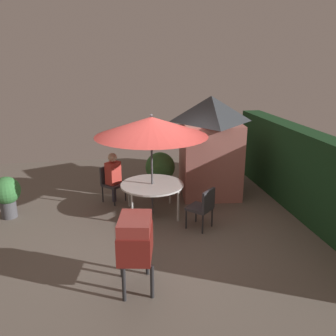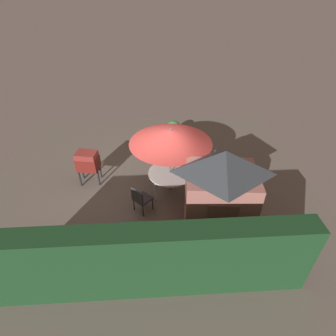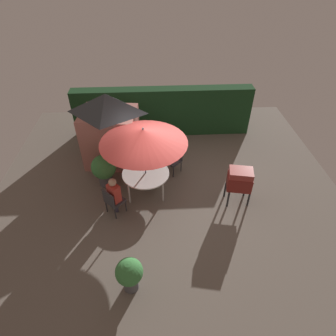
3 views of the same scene
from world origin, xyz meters
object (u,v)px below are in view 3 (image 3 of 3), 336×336
(patio_umbrella, at_px, (143,136))
(person_in_red, at_px, (114,192))
(bbq_grill, at_px, (240,180))
(potted_plant_by_grill, at_px, (104,168))
(chair_near_shed, at_px, (113,200))
(garden_shed, at_px, (110,129))
(patio_table, at_px, (146,174))
(potted_plant_by_shed, at_px, (129,274))
(chair_far_side, at_px, (175,158))

(patio_umbrella, distance_m, person_in_red, 1.76)
(bbq_grill, distance_m, potted_plant_by_grill, 4.17)
(potted_plant_by_grill, bearing_deg, chair_near_shed, -73.56)
(garden_shed, distance_m, person_in_red, 2.61)
(patio_table, height_order, chair_near_shed, chair_near_shed)
(patio_table, bearing_deg, potted_plant_by_shed, -96.05)
(chair_near_shed, relative_size, person_in_red, 0.71)
(patio_table, bearing_deg, bbq_grill, -12.62)
(chair_far_side, relative_size, potted_plant_by_shed, 0.94)
(bbq_grill, bearing_deg, person_in_red, -176.10)
(patio_table, relative_size, person_in_red, 1.14)
(potted_plant_by_grill, height_order, person_in_red, person_in_red)
(bbq_grill, distance_m, chair_far_side, 2.38)
(chair_far_side, bearing_deg, garden_shed, 160.94)
(patio_table, height_order, patio_umbrella, patio_umbrella)
(chair_far_side, bearing_deg, potted_plant_by_shed, -107.24)
(patio_umbrella, height_order, chair_near_shed, patio_umbrella)
(chair_near_shed, bearing_deg, potted_plant_by_grill, 106.44)
(chair_far_side, bearing_deg, bbq_grill, -41.31)
(chair_near_shed, relative_size, potted_plant_by_shed, 0.94)
(potted_plant_by_shed, bearing_deg, garden_shed, 99.63)
(chair_near_shed, distance_m, potted_plant_by_grill, 1.36)
(bbq_grill, relative_size, chair_near_shed, 1.33)
(patio_umbrella, relative_size, potted_plant_by_grill, 2.27)
(patio_umbrella, distance_m, potted_plant_by_shed, 3.57)
(patio_table, xyz_separation_m, person_in_red, (-0.88, -0.86, 0.11))
(patio_umbrella, bearing_deg, bbq_grill, -12.62)
(potted_plant_by_grill, bearing_deg, bbq_grill, -13.82)
(garden_shed, xyz_separation_m, patio_umbrella, (1.18, -1.68, 0.74))
(potted_plant_by_shed, xyz_separation_m, potted_plant_by_grill, (-0.98, 3.62, 0.07))
(chair_far_side, distance_m, person_in_red, 2.58)
(person_in_red, bearing_deg, potted_plant_by_shed, -77.36)
(bbq_grill, bearing_deg, patio_table, 167.38)
(patio_umbrella, bearing_deg, person_in_red, -135.65)
(potted_plant_by_shed, xyz_separation_m, person_in_red, (-0.53, 2.38, 0.21))
(chair_near_shed, height_order, potted_plant_by_shed, potted_plant_by_shed)
(patio_table, xyz_separation_m, bbq_grill, (2.72, -0.61, 0.17))
(patio_umbrella, relative_size, chair_near_shed, 2.77)
(bbq_grill, bearing_deg, patio_umbrella, 167.38)
(bbq_grill, relative_size, person_in_red, 0.95)
(patio_umbrella, xyz_separation_m, potted_plant_by_grill, (-1.32, 0.38, -1.41))
(person_in_red, bearing_deg, patio_table, 44.35)
(potted_plant_by_shed, bearing_deg, patio_table, 83.95)
(garden_shed, relative_size, person_in_red, 2.03)
(bbq_grill, bearing_deg, potted_plant_by_grill, 166.18)
(garden_shed, xyz_separation_m, patio_table, (1.18, -1.68, -0.63))
(patio_umbrella, height_order, person_in_red, patio_umbrella)
(chair_near_shed, xyz_separation_m, chair_far_side, (1.89, 1.86, 0.00))
(patio_umbrella, xyz_separation_m, chair_near_shed, (-0.94, -0.92, -1.53))
(patio_table, distance_m, chair_far_side, 1.35)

